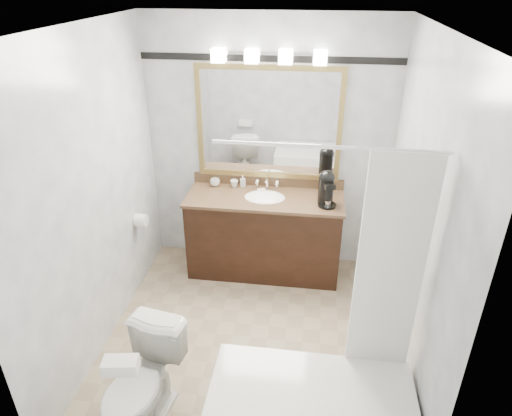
# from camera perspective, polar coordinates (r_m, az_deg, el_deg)

# --- Properties ---
(room) EXTENTS (2.42, 2.62, 2.52)m
(room) POSITION_cam_1_polar(r_m,az_deg,el_deg) (3.34, -0.90, -0.11)
(room) COLOR #9B8669
(room) RESTS_ON ground
(vanity) EXTENTS (1.53, 0.58, 0.97)m
(vanity) POSITION_cam_1_polar(r_m,az_deg,el_deg) (4.62, 1.05, -3.14)
(vanity) COLOR black
(vanity) RESTS_ON ground
(mirror) EXTENTS (1.40, 0.04, 1.10)m
(mirror) POSITION_cam_1_polar(r_m,az_deg,el_deg) (4.43, 1.58, 10.48)
(mirror) COLOR #9D8246
(mirror) RESTS_ON room
(vanity_light_bar) EXTENTS (1.02, 0.14, 0.12)m
(vanity_light_bar) POSITION_cam_1_polar(r_m,az_deg,el_deg) (4.23, 1.61, 18.48)
(vanity_light_bar) COLOR silver
(vanity_light_bar) RESTS_ON room
(accent_stripe) EXTENTS (2.40, 0.01, 0.06)m
(accent_stripe) POSITION_cam_1_polar(r_m,az_deg,el_deg) (4.30, 1.71, 18.19)
(accent_stripe) COLOR black
(accent_stripe) RESTS_ON room
(bathtub) EXTENTS (1.30, 0.75, 1.96)m
(bathtub) POSITION_cam_1_polar(r_m,az_deg,el_deg) (3.24, 7.27, -23.89)
(bathtub) COLOR white
(bathtub) RESTS_ON ground
(tp_roll) EXTENTS (0.11, 0.12, 0.12)m
(tp_roll) POSITION_cam_1_polar(r_m,az_deg,el_deg) (4.46, -14.19, -1.49)
(tp_roll) COLOR white
(tp_roll) RESTS_ON room
(toilet) EXTENTS (0.52, 0.76, 0.72)m
(toilet) POSITION_cam_1_polar(r_m,az_deg,el_deg) (3.33, -14.20, -20.77)
(toilet) COLOR white
(toilet) RESTS_ON ground
(tissue_box) EXTENTS (0.22, 0.14, 0.08)m
(tissue_box) POSITION_cam_1_polar(r_m,az_deg,el_deg) (2.92, -16.56, -18.33)
(tissue_box) COLOR white
(tissue_box) RESTS_ON toilet
(coffee_maker) EXTENTS (0.18, 0.22, 0.33)m
(coffee_maker) POSITION_cam_1_polar(r_m,az_deg,el_deg) (4.27, 8.79, 2.60)
(coffee_maker) COLOR black
(coffee_maker) RESTS_ON vanity
(cup_left) EXTENTS (0.12, 0.12, 0.08)m
(cup_left) POSITION_cam_1_polar(r_m,az_deg,el_deg) (4.66, -5.15, 3.21)
(cup_left) COLOR white
(cup_left) RESTS_ON vanity
(cup_right) EXTENTS (0.08, 0.08, 0.07)m
(cup_right) POSITION_cam_1_polar(r_m,az_deg,el_deg) (4.63, -2.74, 3.08)
(cup_right) COLOR white
(cup_right) RESTS_ON vanity
(soap_bottle_a) EXTENTS (0.06, 0.06, 0.12)m
(soap_bottle_a) POSITION_cam_1_polar(r_m,az_deg,el_deg) (4.63, -1.66, 3.40)
(soap_bottle_a) COLOR white
(soap_bottle_a) RESTS_ON vanity
(soap_bar) EXTENTS (0.09, 0.08, 0.02)m
(soap_bar) POSITION_cam_1_polar(r_m,az_deg,el_deg) (4.53, 0.68, 2.23)
(soap_bar) COLOR beige
(soap_bar) RESTS_ON vanity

